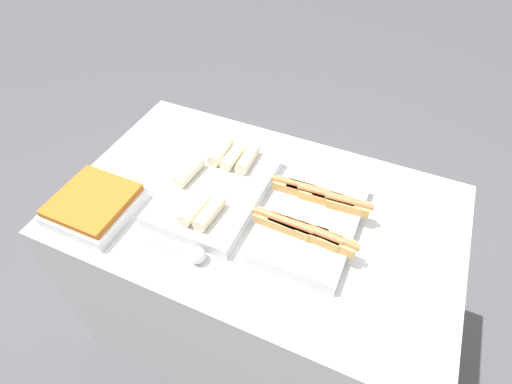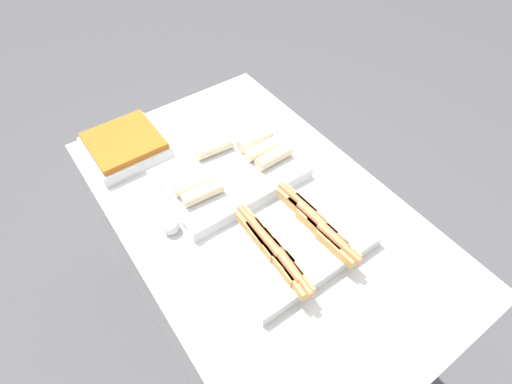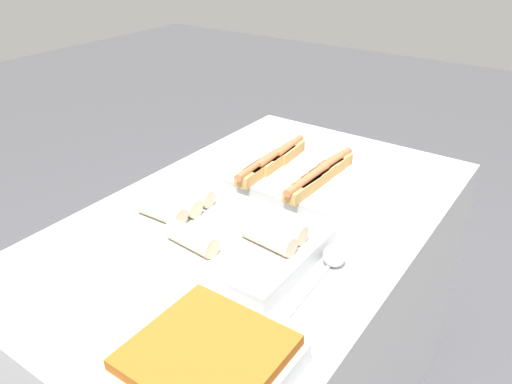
{
  "view_description": "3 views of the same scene",
  "coord_description": "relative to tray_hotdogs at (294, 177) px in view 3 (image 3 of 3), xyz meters",
  "views": [
    {
      "loc": [
        0.38,
        -0.87,
        2.03
      ],
      "look_at": [
        -0.01,
        0.0,
        1.02
      ],
      "focal_mm": 28.0,
      "sensor_mm": 36.0,
      "label": 1
    },
    {
      "loc": [
        0.68,
        -0.5,
        2.02
      ],
      "look_at": [
        -0.01,
        0.0,
        1.02
      ],
      "focal_mm": 28.0,
      "sensor_mm": 36.0,
      "label": 2
    },
    {
      "loc": [
        -1.0,
        -0.69,
        1.68
      ],
      "look_at": [
        -0.01,
        0.0,
        1.02
      ],
      "focal_mm": 35.0,
      "sensor_mm": 36.0,
      "label": 3
    }
  ],
  "objects": [
    {
      "name": "counter",
      "position": [
        -0.19,
        0.0,
        -0.51
      ],
      "size": [
        1.42,
        0.87,
        0.94
      ],
      "color": "silver",
      "rests_on": "ground_plane"
    },
    {
      "name": "tray_hotdogs",
      "position": [
        0.0,
        0.0,
        0.0
      ],
      "size": [
        0.37,
        0.46,
        0.1
      ],
      "color": "silver",
      "rests_on": "counter"
    },
    {
      "name": "tray_wraps",
      "position": [
        -0.37,
        0.01,
        -0.0
      ],
      "size": [
        0.34,
        0.5,
        0.1
      ],
      "color": "silver",
      "rests_on": "counter"
    },
    {
      "name": "tray_side_front",
      "position": [
        -0.72,
        -0.25,
        -0.0
      ],
      "size": [
        0.27,
        0.28,
        0.07
      ],
      "color": "silver",
      "rests_on": "counter"
    },
    {
      "name": "serving_spoon_near",
      "position": [
        -0.3,
        -0.28,
        -0.01
      ],
      "size": [
        0.25,
        0.06,
        0.06
      ],
      "color": "silver",
      "rests_on": "counter"
    }
  ]
}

